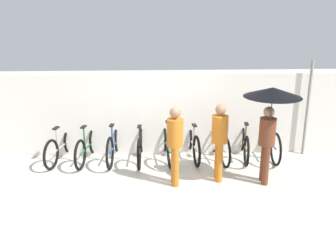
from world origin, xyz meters
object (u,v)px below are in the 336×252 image
(parked_bicycle_1, at_px, (88,146))
(pedestrian_center, at_px, (220,137))
(parked_bicycle_5, at_px, (192,143))
(pedestrian_leading, at_px, (175,141))
(parked_bicycle_3, at_px, (140,145))
(parked_bicycle_8, at_px, (269,141))
(parked_bicycle_0, at_px, (61,146))
(parked_bicycle_2, at_px, (114,144))
(parked_bicycle_6, at_px, (219,143))
(parked_bicycle_7, at_px, (244,143))
(pedestrian_trailing, at_px, (271,107))
(parked_bicycle_4, at_px, (167,144))

(parked_bicycle_1, height_order, pedestrian_center, pedestrian_center)
(parked_bicycle_5, xyz_separation_m, pedestrian_center, (0.39, -1.21, 0.55))
(parked_bicycle_1, distance_m, pedestrian_leading, 2.38)
(parked_bicycle_3, height_order, parked_bicycle_8, parked_bicycle_8)
(parked_bicycle_0, height_order, parked_bicycle_8, parked_bicycle_0)
(parked_bicycle_8, distance_m, pedestrian_leading, 2.73)
(parked_bicycle_8, height_order, pedestrian_center, pedestrian_center)
(parked_bicycle_2, xyz_separation_m, parked_bicycle_6, (2.41, -0.07, -0.00))
(parked_bicycle_3, bearing_deg, parked_bicycle_2, 87.07)
(parked_bicycle_5, height_order, parked_bicycle_7, parked_bicycle_5)
(parked_bicycle_2, relative_size, pedestrian_trailing, 0.90)
(parked_bicycle_3, bearing_deg, parked_bicycle_0, 89.66)
(pedestrian_leading, distance_m, pedestrian_center, 0.91)
(parked_bicycle_7, bearing_deg, parked_bicycle_8, -79.65)
(parked_bicycle_4, bearing_deg, pedestrian_center, -144.75)
(pedestrian_leading, bearing_deg, parked_bicycle_8, -154.89)
(parked_bicycle_4, relative_size, pedestrian_center, 1.10)
(parked_bicycle_6, height_order, pedestrian_leading, pedestrian_leading)
(parked_bicycle_2, relative_size, parked_bicycle_4, 1.02)
(parked_bicycle_4, height_order, pedestrian_center, pedestrian_center)
(parked_bicycle_5, xyz_separation_m, pedestrian_leading, (-0.50, -1.37, 0.55))
(parked_bicycle_1, xyz_separation_m, parked_bicycle_3, (1.21, -0.02, 0.02))
(parked_bicycle_2, relative_size, pedestrian_leading, 1.12)
(parked_bicycle_0, distance_m, parked_bicycle_7, 4.23)
(parked_bicycle_0, bearing_deg, pedestrian_trailing, -96.07)
(parked_bicycle_4, bearing_deg, pedestrian_trailing, -132.58)
(parked_bicycle_2, height_order, parked_bicycle_8, parked_bicycle_2)
(parked_bicycle_1, relative_size, pedestrian_leading, 1.05)
(parked_bicycle_3, height_order, pedestrian_trailing, pedestrian_trailing)
(parked_bicycle_4, height_order, parked_bicycle_5, parked_bicycle_4)
(parked_bicycle_1, xyz_separation_m, parked_bicycle_6, (3.02, -0.04, 0.02))
(parked_bicycle_3, relative_size, pedestrian_center, 1.12)
(parked_bicycle_2, bearing_deg, parked_bicycle_5, -83.87)
(pedestrian_leading, relative_size, pedestrian_trailing, 0.80)
(parked_bicycle_6, bearing_deg, parked_bicycle_0, 82.63)
(parked_bicycle_6, bearing_deg, parked_bicycle_7, -90.18)
(parked_bicycle_1, xyz_separation_m, parked_bicycle_2, (0.60, 0.03, 0.02))
(parked_bicycle_1, bearing_deg, parked_bicycle_2, -77.97)
(parked_bicycle_0, relative_size, parked_bicycle_7, 1.00)
(pedestrian_center, xyz_separation_m, pedestrian_trailing, (0.89, -0.27, 0.66))
(parked_bicycle_5, bearing_deg, parked_bicycle_7, -95.99)
(parked_bicycle_1, bearing_deg, parked_bicycle_8, -79.94)
(pedestrian_trailing, bearing_deg, parked_bicycle_0, -16.46)
(pedestrian_center, bearing_deg, pedestrian_leading, 9.98)
(parked_bicycle_6, xyz_separation_m, pedestrian_center, (-0.21, -1.11, 0.55))
(pedestrian_trailing, bearing_deg, parked_bicycle_7, -84.59)
(parked_bicycle_7, distance_m, pedestrian_leading, 2.24)
(parked_bicycle_3, bearing_deg, parked_bicycle_1, 90.87)
(pedestrian_leading, height_order, pedestrian_trailing, pedestrian_trailing)
(parked_bicycle_8, bearing_deg, pedestrian_leading, 121.92)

